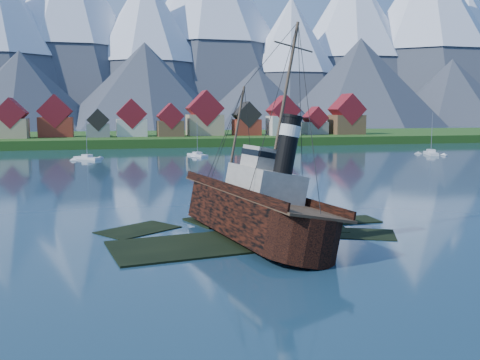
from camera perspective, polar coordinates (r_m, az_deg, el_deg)
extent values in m
plane|color=#1B384C|center=(53.25, -0.62, -6.23)|extent=(1400.00, 1400.00, 0.00)
cube|color=black|center=(50.81, -3.39, -7.28)|extent=(19.08, 11.42, 1.00)
cube|color=black|center=(58.71, 4.17, -5.34)|extent=(15.15, 9.76, 1.00)
cube|color=black|center=(62.30, -0.79, -4.48)|extent=(11.45, 9.06, 1.00)
cube|color=black|center=(56.43, 11.62, -6.04)|extent=(10.27, 8.34, 1.00)
cube|color=black|center=(57.84, -10.79, -5.67)|extent=(9.42, 8.68, 1.00)
cube|color=black|center=(62.96, 11.70, -4.57)|extent=(6.00, 4.00, 1.00)
cube|color=#1E4413|center=(220.98, -11.15, 4.02)|extent=(600.00, 80.00, 3.20)
cube|color=#3F3D38|center=(183.12, -10.47, 3.36)|extent=(600.00, 2.50, 2.00)
cube|color=tan|center=(202.72, -23.13, 5.08)|extent=(10.50, 9.00, 6.80)
cube|color=maroon|center=(202.63, -23.21, 6.57)|extent=(10.69, 9.18, 10.69)
cube|color=maroon|center=(207.04, -19.04, 5.36)|extent=(12.00, 8.50, 7.20)
cube|color=maroon|center=(206.96, -19.11, 6.96)|extent=(12.22, 8.67, 12.22)
cube|color=slate|center=(201.41, -14.87, 5.13)|extent=(8.00, 7.00, 4.80)
cube|color=black|center=(201.31, -14.91, 6.22)|extent=(8.15, 7.14, 8.15)
cube|color=beige|center=(204.63, -11.50, 5.49)|extent=(11.00, 9.50, 6.40)
cube|color=maroon|center=(204.54, -11.53, 6.94)|extent=(11.20, 9.69, 11.20)
cube|color=brown|center=(201.85, -7.45, 5.46)|extent=(9.50, 8.00, 5.80)
cube|color=maroon|center=(201.75, -7.47, 6.77)|extent=(9.67, 8.16, 9.67)
cube|color=tan|center=(208.88, -3.78, 5.87)|extent=(13.50, 10.00, 8.00)
cube|color=maroon|center=(208.81, -3.80, 7.64)|extent=(13.75, 10.20, 13.75)
cube|color=maroon|center=(209.52, 0.70, 5.65)|extent=(10.00, 8.50, 6.20)
cube|color=black|center=(209.43, 0.70, 6.99)|extent=(10.18, 8.67, 10.18)
cube|color=beige|center=(210.72, 4.61, 5.81)|extent=(11.50, 9.00, 7.50)
cube|color=maroon|center=(210.64, 4.62, 7.39)|extent=(11.71, 9.18, 11.71)
cube|color=slate|center=(219.78, 7.98, 5.50)|extent=(9.00, 7.50, 5.00)
cube|color=maroon|center=(219.68, 8.00, 6.58)|extent=(9.16, 7.65, 9.16)
cube|color=brown|center=(223.18, 11.29, 5.82)|extent=(12.50, 10.00, 7.80)
cube|color=maroon|center=(223.11, 11.33, 7.40)|extent=(12.73, 10.20, 12.73)
cone|color=#2D333D|center=(551.17, -17.68, 14.94)|extent=(210.00, 210.00, 180.00)
cone|color=#2D333D|center=(525.20, -9.90, 13.64)|extent=(170.00, 170.00, 145.00)
cone|color=white|center=(529.18, -9.97, 16.76)|extent=(105.40, 105.40, 87.00)
cone|color=#2D333D|center=(582.61, -3.17, 15.84)|extent=(240.00, 240.00, 200.00)
cone|color=#2D333D|center=(543.96, 5.44, 12.44)|extent=(150.00, 150.00, 125.00)
cone|color=white|center=(546.73, 5.48, 15.05)|extent=(93.00, 93.00, 75.00)
cone|color=#2D333D|center=(604.68, 11.85, 13.95)|extent=(200.00, 200.00, 170.00)
cone|color=white|center=(609.57, 11.94, 17.13)|extent=(124.00, 124.00, 102.00)
cone|color=#2D333D|center=(632.08, 19.23, 14.32)|extent=(230.00, 230.00, 190.00)
cone|color=#2D333D|center=(694.44, 22.70, 12.05)|extent=(180.00, 180.00, 155.00)
cone|color=white|center=(697.93, 22.83, 14.58)|extent=(111.60, 111.60, 93.00)
cone|color=#2D333D|center=(428.44, -22.33, 8.80)|extent=(120.00, 120.00, 58.00)
cone|color=#2D333D|center=(420.92, -10.06, 9.81)|extent=(136.00, 136.00, 66.00)
cone|color=#2D333D|center=(440.70, 1.81, 8.77)|extent=(110.00, 110.00, 50.00)
cone|color=#2D333D|center=(471.39, 12.66, 10.03)|extent=(150.00, 150.00, 75.00)
cone|color=#2D333D|center=(518.72, 21.58, 8.61)|extent=(124.00, 124.00, 60.00)
cube|color=black|center=(53.35, 0.97, -3.87)|extent=(6.55, 18.88, 3.93)
cone|color=black|center=(65.06, -1.88, -1.83)|extent=(6.55, 6.55, 6.55)
cylinder|color=black|center=(44.53, 4.19, -6.17)|extent=(6.55, 6.55, 3.93)
cube|color=#4C3826|center=(52.99, 0.97, -1.69)|extent=(6.42, 24.91, 0.23)
cube|color=black|center=(52.19, -2.36, -1.37)|extent=(0.19, 24.12, 0.84)
cube|color=black|center=(53.83, 4.21, -1.11)|extent=(0.19, 24.12, 0.84)
cube|color=#ADA89E|center=(51.44, 1.39, -0.38)|extent=(4.87, 7.96, 2.81)
cube|color=#ADA89E|center=(52.07, 1.12, 2.41)|extent=(3.37, 3.75, 2.06)
cylinder|color=black|center=(48.09, 2.40, 3.89)|extent=(1.78, 1.78, 5.24)
cylinder|color=silver|center=(48.03, 2.41, 5.45)|extent=(1.87, 1.87, 1.03)
cylinder|color=#473828|center=(59.64, -0.92, 4.85)|extent=(0.26, 0.26, 11.24)
cylinder|color=#473828|center=(50.13, 1.72, 10.35)|extent=(0.30, 0.30, 12.17)
cube|color=silver|center=(143.83, -15.98, 2.16)|extent=(7.11, 7.69, 1.12)
cube|color=silver|center=(143.76, -16.00, 2.51)|extent=(2.94, 2.98, 0.65)
cylinder|color=gray|center=(143.46, -16.06, 4.31)|extent=(0.13, 0.13, 9.69)
cube|color=silver|center=(162.80, 19.69, 2.60)|extent=(5.44, 9.38, 1.29)
cube|color=silver|center=(162.72, 19.70, 2.95)|extent=(2.81, 3.12, 0.76)
cylinder|color=gray|center=(162.44, 19.78, 4.79)|extent=(0.15, 0.15, 11.22)
cube|color=silver|center=(148.73, -4.57, 2.58)|extent=(4.65, 8.76, 1.02)
cube|color=silver|center=(148.66, -4.57, 2.89)|extent=(2.52, 2.85, 0.60)
cylinder|color=gray|center=(148.39, -4.59, 4.48)|extent=(0.12, 0.12, 8.86)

